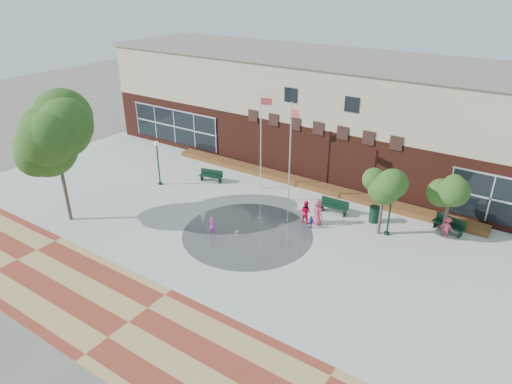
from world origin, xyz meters
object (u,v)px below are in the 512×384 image
Objects in this scene: flagpole_right at (291,148)px; bench_left at (211,178)px; child_splash at (212,226)px; trash_can at (374,214)px; tree_big_left at (54,136)px; flagpole_left at (261,137)px.

flagpole_right is 3.73× the size of bench_left.
flagpole_right reaches higher than child_splash.
bench_left is 1.51× the size of child_splash.
trash_can is (6.38, 0.41, -3.55)m from flagpole_right.
bench_left is (-6.96, -0.53, -3.82)m from flagpole_right.
tree_big_left is 11.38m from child_splash.
flagpole_left is 14.11m from tree_big_left.
bench_left is (-4.06, -1.19, -3.90)m from flagpole_left.
flagpole_left is 2.97m from flagpole_right.
trash_can is at bearing -10.15° from bench_left.
flagpole_right is 7.31m from trash_can.
flagpole_right is 6.45× the size of trash_can.
flagpole_right is at bearing -28.62° from flagpole_left.
tree_big_left reaches higher than flagpole_right.
flagpole_left reaches higher than flagpole_right.
flagpole_right reaches higher than bench_left.
bench_left is at bearing -179.42° from flagpole_left.
trash_can is 0.14× the size of tree_big_left.
bench_left is at bearing 69.08° from tree_big_left.
flagpole_left is 5.76m from bench_left.
tree_big_left is at bearing -125.11° from bench_left.
flagpole_left reaches higher than trash_can.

